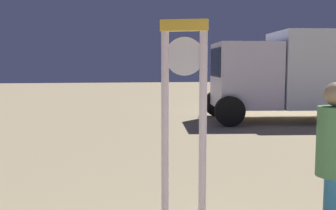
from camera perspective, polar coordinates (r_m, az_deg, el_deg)
standing_clock at (r=3.59m, az=2.32°, el=-2.00°), size 0.43×0.21×2.22m
person_near_clock at (r=3.93m, az=22.87°, el=-7.68°), size 0.32×0.32×1.67m
box_truck_near at (r=13.87m, az=21.63°, el=4.52°), size 7.30×3.27×2.89m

